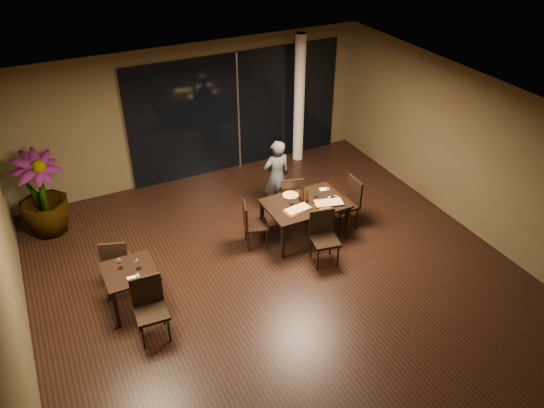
# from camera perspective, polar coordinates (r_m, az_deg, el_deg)

# --- Properties ---
(ground) EXTENTS (8.00, 8.00, 0.00)m
(ground) POSITION_cam_1_polar(r_m,az_deg,el_deg) (9.35, 0.47, -7.57)
(ground) COLOR black
(ground) RESTS_ON ground
(wall_back) EXTENTS (8.00, 0.10, 3.00)m
(wall_back) POSITION_cam_1_polar(r_m,az_deg,el_deg) (11.80, -8.45, 9.77)
(wall_back) COLOR #4A3F27
(wall_back) RESTS_ON ground
(wall_front) EXTENTS (8.00, 0.10, 3.00)m
(wall_front) POSITION_cam_1_polar(r_m,az_deg,el_deg) (6.04, 19.03, -18.82)
(wall_front) COLOR #4A3F27
(wall_front) RESTS_ON ground
(wall_left) EXTENTS (0.10, 8.00, 3.00)m
(wall_left) POSITION_cam_1_polar(r_m,az_deg,el_deg) (7.87, -27.10, -6.88)
(wall_left) COLOR #4A3F27
(wall_left) RESTS_ON ground
(wall_right) EXTENTS (0.10, 8.00, 3.00)m
(wall_right) POSITION_cam_1_polar(r_m,az_deg,el_deg) (10.67, 20.45, 5.37)
(wall_right) COLOR #4A3F27
(wall_right) RESTS_ON ground
(ceiling) EXTENTS (8.00, 8.00, 0.04)m
(ceiling) POSITION_cam_1_polar(r_m,az_deg,el_deg) (7.74, 0.58, 9.70)
(ceiling) COLOR silver
(ceiling) RESTS_ON wall_back
(window_panel) EXTENTS (5.00, 0.06, 2.70)m
(window_panel) POSITION_cam_1_polar(r_m,az_deg,el_deg) (12.09, -3.72, 9.87)
(window_panel) COLOR black
(window_panel) RESTS_ON ground
(column) EXTENTS (0.24, 0.24, 3.00)m
(column) POSITION_cam_1_polar(r_m,az_deg,el_deg) (12.34, 2.94, 11.14)
(column) COLOR white
(column) RESTS_ON ground
(main_table) EXTENTS (1.50, 1.00, 0.75)m
(main_table) POSITION_cam_1_polar(r_m,az_deg,el_deg) (9.89, 3.60, -0.20)
(main_table) COLOR black
(main_table) RESTS_ON ground
(side_table) EXTENTS (0.80, 0.80, 0.75)m
(side_table) POSITION_cam_1_polar(r_m,az_deg,el_deg) (8.63, -14.96, -7.57)
(side_table) COLOR black
(side_table) RESTS_ON ground
(chair_main_far) EXTENTS (0.56, 0.56, 0.97)m
(chair_main_far) POSITION_cam_1_polar(r_m,az_deg,el_deg) (10.44, 2.02, 0.91)
(chair_main_far) COLOR black
(chair_main_far) RESTS_ON ground
(chair_main_near) EXTENTS (0.53, 0.53, 0.99)m
(chair_main_near) POSITION_cam_1_polar(r_m,az_deg,el_deg) (9.40, 5.56, -3.24)
(chair_main_near) COLOR black
(chair_main_near) RESTS_ON ground
(chair_main_left) EXTENTS (0.52, 0.52, 0.92)m
(chair_main_left) POSITION_cam_1_polar(r_m,az_deg,el_deg) (9.72, -2.22, -1.99)
(chair_main_left) COLOR black
(chair_main_left) RESTS_ON ground
(chair_main_right) EXTENTS (0.48, 0.48, 1.01)m
(chair_main_right) POSITION_cam_1_polar(r_m,az_deg,el_deg) (10.35, 8.23, 0.41)
(chair_main_right) COLOR black
(chair_main_right) RESTS_ON ground
(chair_side_far) EXTENTS (0.56, 0.56, 0.96)m
(chair_side_far) POSITION_cam_1_polar(r_m,az_deg,el_deg) (9.18, -16.42, -5.76)
(chair_side_far) COLOR black
(chair_side_far) RESTS_ON ground
(chair_side_near) EXTENTS (0.50, 0.50, 1.01)m
(chair_side_near) POSITION_cam_1_polar(r_m,az_deg,el_deg) (8.18, -13.03, -10.49)
(chair_side_near) COLOR black
(chair_side_near) RESTS_ON ground
(diner) EXTENTS (0.53, 0.36, 1.56)m
(diner) POSITION_cam_1_polar(r_m,az_deg,el_deg) (10.61, 0.49, 2.99)
(diner) COLOR #303336
(diner) RESTS_ON ground
(potted_plant) EXTENTS (1.20, 1.20, 1.66)m
(potted_plant) POSITION_cam_1_polar(r_m,az_deg,el_deg) (10.83, -23.58, 0.94)
(potted_plant) COLOR #1D501A
(potted_plant) RESTS_ON ground
(pizza_board_left) EXTENTS (0.56, 0.36, 0.01)m
(pizza_board_left) POSITION_cam_1_polar(r_m,az_deg,el_deg) (9.62, 2.77, -0.64)
(pizza_board_left) COLOR #442A15
(pizza_board_left) RESTS_ON main_table
(pizza_board_right) EXTENTS (0.57, 0.38, 0.01)m
(pizza_board_right) POSITION_cam_1_polar(r_m,az_deg,el_deg) (9.84, 6.10, 0.04)
(pizza_board_right) COLOR #482E17
(pizza_board_right) RESTS_ON main_table
(oblong_pizza_left) EXTENTS (0.47, 0.27, 0.02)m
(oblong_pizza_left) POSITION_cam_1_polar(r_m,az_deg,el_deg) (9.61, 2.77, -0.55)
(oblong_pizza_left) COLOR maroon
(oblong_pizza_left) RESTS_ON pizza_board_left
(oblong_pizza_right) EXTENTS (0.54, 0.35, 0.02)m
(oblong_pizza_right) POSITION_cam_1_polar(r_m,az_deg,el_deg) (9.84, 6.11, 0.13)
(oblong_pizza_right) COLOR maroon
(oblong_pizza_right) RESTS_ON pizza_board_right
(round_pizza) EXTENTS (0.29, 0.29, 0.01)m
(round_pizza) POSITION_cam_1_polar(r_m,az_deg,el_deg) (10.04, 1.99, 0.94)
(round_pizza) COLOR #B22713
(round_pizza) RESTS_ON main_table
(bottle_a) EXTENTS (0.07, 0.07, 0.33)m
(bottle_a) POSITION_cam_1_polar(r_m,az_deg,el_deg) (9.78, 3.28, 1.06)
(bottle_a) COLOR black
(bottle_a) RESTS_ON main_table
(bottle_b) EXTENTS (0.06, 0.06, 0.28)m
(bottle_b) POSITION_cam_1_polar(r_m,az_deg,el_deg) (9.78, 3.79, 0.85)
(bottle_b) COLOR black
(bottle_b) RESTS_ON main_table
(bottle_c) EXTENTS (0.07, 0.07, 0.30)m
(bottle_c) POSITION_cam_1_polar(r_m,az_deg,el_deg) (9.87, 3.13, 1.25)
(bottle_c) COLOR black
(bottle_c) RESTS_ON main_table
(tumbler_left) EXTENTS (0.08, 0.08, 0.09)m
(tumbler_left) POSITION_cam_1_polar(r_m,az_deg,el_deg) (9.77, 2.12, 0.23)
(tumbler_left) COLOR white
(tumbler_left) RESTS_ON main_table
(tumbler_right) EXTENTS (0.08, 0.08, 0.09)m
(tumbler_right) POSITION_cam_1_polar(r_m,az_deg,el_deg) (10.01, 4.72, 1.00)
(tumbler_right) COLOR white
(tumbler_right) RESTS_ON main_table
(napkin_near) EXTENTS (0.19, 0.11, 0.01)m
(napkin_near) POSITION_cam_1_polar(r_m,az_deg,el_deg) (10.02, 6.60, 0.67)
(napkin_near) COLOR white
(napkin_near) RESTS_ON main_table
(napkin_far) EXTENTS (0.20, 0.14, 0.01)m
(napkin_far) POSITION_cam_1_polar(r_m,az_deg,el_deg) (10.27, 5.64, 1.60)
(napkin_far) COLOR white
(napkin_far) RESTS_ON main_table
(wine_glass_a) EXTENTS (0.09, 0.09, 0.19)m
(wine_glass_a) POSITION_cam_1_polar(r_m,az_deg,el_deg) (8.57, -16.07, -6.18)
(wine_glass_a) COLOR white
(wine_glass_a) RESTS_ON side_table
(wine_glass_b) EXTENTS (0.08, 0.08, 0.19)m
(wine_glass_b) POSITION_cam_1_polar(r_m,az_deg,el_deg) (8.50, -14.27, -6.28)
(wine_glass_b) COLOR white
(wine_glass_b) RESTS_ON side_table
(side_napkin) EXTENTS (0.19, 0.12, 0.01)m
(side_napkin) POSITION_cam_1_polar(r_m,az_deg,el_deg) (8.38, -14.68, -7.73)
(side_napkin) COLOR white
(side_napkin) RESTS_ON side_table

